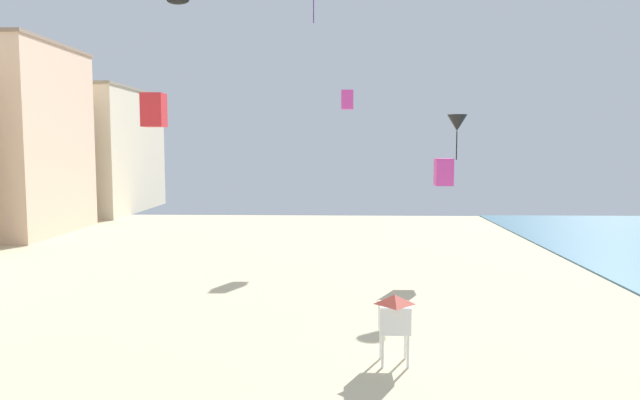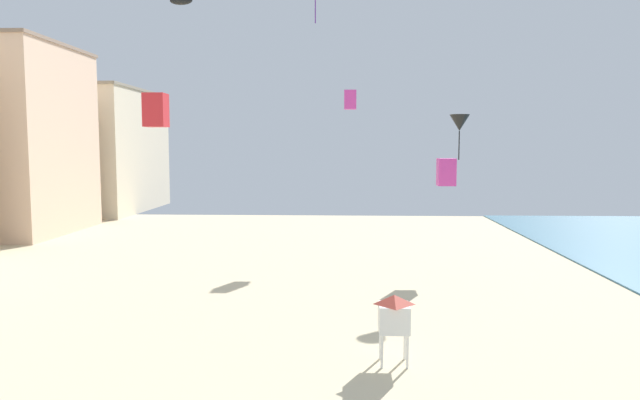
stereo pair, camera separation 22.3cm
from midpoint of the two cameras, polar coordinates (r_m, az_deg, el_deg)
name	(u,v)px [view 2 (the right image)]	position (r m, az deg, el deg)	size (l,w,h in m)	color
boardwalk_hotel_far	(87,151)	(77.03, -21.70, 4.51)	(14.83, 19.05, 14.72)	beige
lifeguard_stand	(394,314)	(21.63, 7.53, -10.99)	(1.10, 1.10, 2.55)	white
kite_red_box	(156,110)	(31.81, -15.54, 8.44)	(1.10, 1.10, 1.73)	red
kite_black_delta	(460,123)	(36.22, 13.64, 7.33)	(1.19, 1.19, 2.71)	black
kite_black_parafoil_2	(181,0)	(44.36, -13.26, 18.44)	(1.61, 0.45, 0.63)	black
kite_magenta_box	(446,172)	(38.33, 12.39, 2.68)	(1.11, 1.11, 1.75)	#DB3D9E
kite_magenta_box_2	(350,100)	(46.34, 3.11, 9.75)	(0.94, 0.94, 1.48)	#DB3D9E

